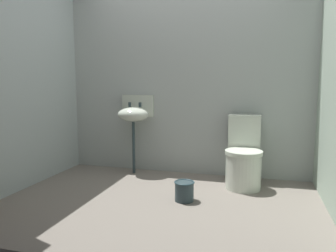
% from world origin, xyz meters
% --- Properties ---
extents(ground_plane, '(3.45, 2.42, 0.08)m').
position_xyz_m(ground_plane, '(0.00, 0.00, -0.04)').
color(ground_plane, gray).
extents(wall_back, '(3.45, 0.10, 2.40)m').
position_xyz_m(wall_back, '(0.00, 1.06, 1.20)').
color(wall_back, '#AFB8B3').
rests_on(wall_back, ground).
extents(wall_left, '(0.10, 2.22, 2.40)m').
position_xyz_m(wall_left, '(-1.58, 0.10, 1.20)').
color(wall_left, '#A9B6B4').
rests_on(wall_left, ground).
extents(toilet_near_wall, '(0.42, 0.61, 0.78)m').
position_xyz_m(toilet_near_wall, '(0.75, 0.66, 0.32)').
color(toilet_near_wall, silver).
rests_on(toilet_near_wall, ground).
extents(sink, '(0.42, 0.34, 0.99)m').
position_xyz_m(sink, '(-0.61, 0.85, 0.75)').
color(sink, '#2E3F44').
rests_on(sink, ground).
extents(bucket, '(0.20, 0.20, 0.19)m').
position_xyz_m(bucket, '(0.23, 0.03, 0.10)').
color(bucket, '#2E3F44').
rests_on(bucket, ground).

